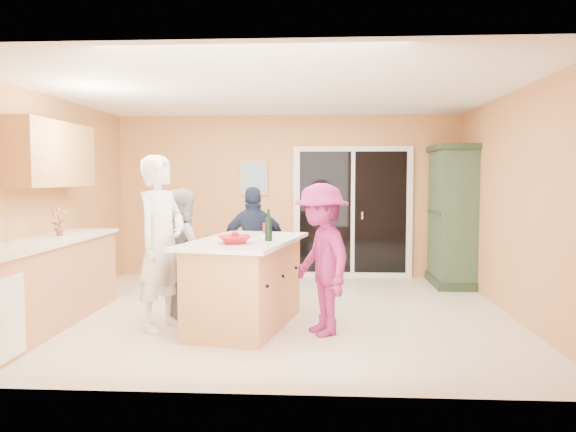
# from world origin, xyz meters

# --- Properties ---
(floor) EXTENTS (5.50, 5.50, 0.00)m
(floor) POSITION_xyz_m (0.00, 0.00, 0.00)
(floor) COLOR beige
(floor) RESTS_ON ground
(ceiling) EXTENTS (5.50, 5.00, 0.10)m
(ceiling) POSITION_xyz_m (0.00, 0.00, 2.60)
(ceiling) COLOR white
(ceiling) RESTS_ON wall_back
(wall_back) EXTENTS (5.50, 0.10, 2.60)m
(wall_back) POSITION_xyz_m (0.00, 2.50, 1.30)
(wall_back) COLOR #F2AD63
(wall_back) RESTS_ON ground
(wall_front) EXTENTS (5.50, 0.10, 2.60)m
(wall_front) POSITION_xyz_m (0.00, -2.50, 1.30)
(wall_front) COLOR #F2AD63
(wall_front) RESTS_ON ground
(wall_left) EXTENTS (0.10, 5.00, 2.60)m
(wall_left) POSITION_xyz_m (-2.75, 0.00, 1.30)
(wall_left) COLOR #F2AD63
(wall_left) RESTS_ON ground
(wall_right) EXTENTS (0.10, 5.00, 2.60)m
(wall_right) POSITION_xyz_m (2.75, 0.00, 1.30)
(wall_right) COLOR #F2AD63
(wall_right) RESTS_ON ground
(left_cabinet_run) EXTENTS (0.65, 3.05, 1.24)m
(left_cabinet_run) POSITION_xyz_m (-2.45, -1.05, 0.46)
(left_cabinet_run) COLOR #C9804E
(left_cabinet_run) RESTS_ON floor
(upper_cabinets) EXTENTS (0.35, 1.60, 0.75)m
(upper_cabinets) POSITION_xyz_m (-2.58, -0.20, 1.88)
(upper_cabinets) COLOR #C9804E
(upper_cabinets) RESTS_ON wall_left
(sliding_door) EXTENTS (1.90, 0.07, 2.10)m
(sliding_door) POSITION_xyz_m (1.05, 2.46, 1.05)
(sliding_door) COLOR silver
(sliding_door) RESTS_ON floor
(framed_picture) EXTENTS (0.46, 0.04, 0.56)m
(framed_picture) POSITION_xyz_m (-0.55, 2.48, 1.60)
(framed_picture) COLOR tan
(framed_picture) RESTS_ON wall_back
(kitchen_island) EXTENTS (1.32, 1.96, 0.95)m
(kitchen_island) POSITION_xyz_m (-0.27, -0.60, 0.44)
(kitchen_island) COLOR #C9804E
(kitchen_island) RESTS_ON floor
(green_hutch) EXTENTS (0.60, 1.13, 2.08)m
(green_hutch) POSITION_xyz_m (2.49, 1.90, 1.01)
(green_hutch) COLOR #1F321F
(green_hutch) RESTS_ON floor
(woman_white) EXTENTS (0.66, 0.79, 1.84)m
(woman_white) POSITION_xyz_m (-1.14, -0.76, 0.92)
(woman_white) COLOR silver
(woman_white) RESTS_ON floor
(woman_grey) EXTENTS (0.81, 0.89, 1.49)m
(woman_grey) POSITION_xyz_m (-1.02, -0.27, 0.74)
(woman_grey) COLOR gray
(woman_grey) RESTS_ON floor
(woman_navy) EXTENTS (0.93, 0.53, 1.49)m
(woman_navy) POSITION_xyz_m (-0.30, 0.46, 0.75)
(woman_navy) COLOR #182336
(woman_navy) RESTS_ON floor
(woman_magenta) EXTENTS (0.93, 1.15, 1.55)m
(woman_magenta) POSITION_xyz_m (0.55, -0.86, 0.78)
(woman_magenta) COLOR #911F6B
(woman_magenta) RESTS_ON floor
(serving_bowl) EXTENTS (0.42, 0.42, 0.08)m
(serving_bowl) POSITION_xyz_m (-0.33, -0.97, 0.99)
(serving_bowl) COLOR #A9121E
(serving_bowl) RESTS_ON kitchen_island
(tulip_vase) EXTENTS (0.21, 0.18, 0.34)m
(tulip_vase) POSITION_xyz_m (-2.45, -0.34, 1.11)
(tulip_vase) COLOR red
(tulip_vase) RESTS_ON left_cabinet_run
(tumbler_near) EXTENTS (0.09, 0.09, 0.10)m
(tumbler_near) POSITION_xyz_m (-0.34, -0.86, 1.00)
(tumbler_near) COLOR #A9121E
(tumbler_near) RESTS_ON kitchen_island
(tumbler_far) EXTENTS (0.09, 0.09, 0.12)m
(tumbler_far) POSITION_xyz_m (-0.10, 0.05, 1.01)
(tumbler_far) COLOR #A9121E
(tumbler_far) RESTS_ON kitchen_island
(wine_bottle) EXTENTS (0.08, 0.08, 0.34)m
(wine_bottle) POSITION_xyz_m (-0.00, -0.74, 1.08)
(wine_bottle) COLOR black
(wine_bottle) RESTS_ON kitchen_island
(white_plate) EXTENTS (0.25, 0.25, 0.01)m
(white_plate) POSITION_xyz_m (-0.31, -0.56, 0.95)
(white_plate) COLOR white
(white_plate) RESTS_ON kitchen_island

